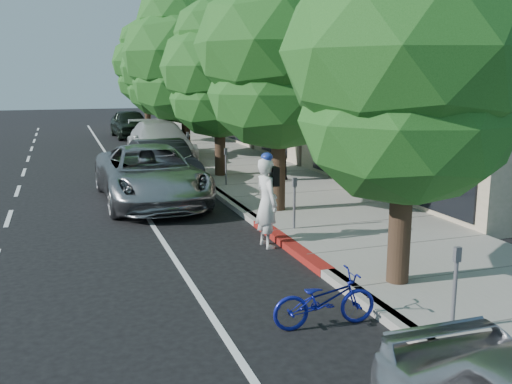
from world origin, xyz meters
name	(u,v)px	position (x,y,z in m)	size (l,w,h in m)	color
ground	(307,261)	(0.00, 0.00, 0.00)	(120.00, 120.00, 0.00)	black
sidewalk	(274,184)	(2.30, 8.00, 0.07)	(4.60, 56.00, 0.15)	gray
curb	(211,188)	(0.00, 8.00, 0.07)	(0.30, 56.00, 0.15)	#9E998E
curb_red_segment	(289,245)	(0.00, 1.00, 0.07)	(0.32, 4.00, 0.15)	maroon
storefront_building	(334,82)	(9.60, 18.00, 3.50)	(10.00, 36.00, 7.00)	beige
street_tree_0	(409,58)	(0.90, -2.00, 4.11)	(4.37, 4.37, 6.74)	black
street_tree_1	(279,49)	(0.90, 4.00, 4.51)	(4.52, 4.52, 7.33)	black
street_tree_2	(219,70)	(0.90, 10.00, 4.04)	(4.33, 4.33, 6.64)	black
street_tree_3	(184,55)	(0.90, 16.00, 4.74)	(5.72, 5.72, 7.99)	black
street_tree_4	(162,69)	(0.90, 22.00, 4.17)	(4.66, 4.66, 6.91)	black
street_tree_5	(146,63)	(0.90, 28.00, 4.62)	(4.46, 4.46, 7.45)	black
cyclist	(267,203)	(-0.43, 1.27, 1.02)	(0.74, 0.49, 2.03)	silver
bicycle	(325,300)	(-1.04, -3.00, 0.44)	(0.58, 1.66, 0.87)	#151B93
silver_suv	(150,174)	(-2.20, 6.79, 0.86)	(2.87, 6.22, 1.73)	#9C9DA1
dark_sedan	(162,163)	(-1.37, 9.44, 0.79)	(1.67, 4.80, 1.58)	black
white_pickup	(160,142)	(-0.50, 15.00, 0.90)	(2.52, 6.19, 1.80)	silver
dark_suv_far	(130,124)	(-0.50, 26.05, 0.88)	(2.07, 5.14, 1.75)	black
pedestrian	(277,155)	(2.51, 8.25, 1.06)	(0.89, 0.69, 1.83)	black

